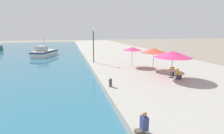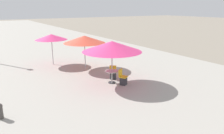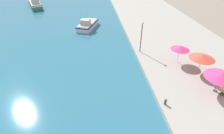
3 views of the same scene
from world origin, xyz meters
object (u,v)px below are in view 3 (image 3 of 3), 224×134
cafe_table (217,87)px  cafe_chair_right (223,92)px  fishing_boat_mid (87,25)px  mooring_bollard (165,102)px  cafe_umbrella_white (202,57)px  fishing_boat_far (35,4)px  cafe_chair_left (217,85)px  lamppost (142,32)px  cafe_umbrella_striped (180,48)px  cafe_umbrella_pink (222,75)px

cafe_table → cafe_chair_right: size_ratio=0.88×
fishing_boat_mid → mooring_bollard: bearing=-51.0°
cafe_umbrella_white → cafe_table: (-0.03, -3.71, -1.60)m
cafe_chair_right → mooring_bollard: size_ratio=1.39×
fishing_boat_far → mooring_bollard: (22.12, -40.59, -0.02)m
fishing_boat_far → cafe_chair_right: size_ratio=10.73×
fishing_boat_far → cafe_chair_right: (28.57, -39.96, -0.04)m
cafe_umbrella_white → fishing_boat_far: bearing=128.4°
cafe_chair_left → lamppost: bearing=163.4°
fishing_boat_mid → cafe_umbrella_striped: (12.08, -15.56, 1.95)m
fishing_boat_far → cafe_umbrella_white: fishing_boat_far is taller
cafe_chair_left → mooring_bollard: (-6.53, -1.82, 0.02)m
mooring_bollard → cafe_umbrella_striped: bearing=58.7°
fishing_boat_far → mooring_bollard: bearing=-82.4°
mooring_bollard → lamppost: lamppost is taller
cafe_umbrella_striped → lamppost: 5.62m
mooring_bollard → cafe_table: bearing=11.7°
cafe_umbrella_white → cafe_umbrella_striped: 2.89m
cafe_chair_left → lamppost: size_ratio=0.20×
cafe_umbrella_pink → cafe_umbrella_striped: size_ratio=1.41×
cafe_umbrella_pink → fishing_boat_far: bearing=125.5°
cafe_umbrella_striped → cafe_chair_right: size_ratio=2.64×
cafe_umbrella_striped → cafe_umbrella_white: bearing=-55.5°
fishing_boat_far → cafe_table: (28.19, -39.34, 0.17)m
cafe_umbrella_striped → cafe_chair_right: (1.98, -6.71, -1.82)m
cafe_umbrella_white → cafe_umbrella_striped: bearing=124.5°
fishing_boat_mid → mooring_bollard: fishing_boat_mid is taller
cafe_umbrella_white → lamppost: size_ratio=0.65×
cafe_chair_right → lamppost: bearing=-89.8°
cafe_chair_right → lamppost: lamppost is taller
fishing_boat_far → cafe_chair_left: bearing=-74.6°
fishing_boat_mid → cafe_table: (13.68, -21.65, 0.34)m
fishing_boat_mid → cafe_umbrella_white: 22.66m
cafe_chair_left → mooring_bollard: cafe_chair_left is taller
fishing_boat_mid → cafe_umbrella_white: bearing=-32.0°
cafe_chair_right → fishing_boat_mid: bearing=-88.7°
fishing_boat_far → lamppost: (22.34, -29.68, 2.73)m
lamppost → cafe_chair_left: bearing=-55.3°
mooring_bollard → lamppost: size_ratio=0.14×
cafe_umbrella_pink → cafe_chair_left: 2.06m
fishing_boat_mid → cafe_umbrella_pink: bearing=-37.3°
lamppost → fishing_boat_far: bearing=127.0°
fishing_boat_mid → cafe_table: fishing_boat_mid is taller
cafe_umbrella_white → cafe_chair_right: cafe_umbrella_white is taller
cafe_umbrella_striped → mooring_bollard: size_ratio=3.68×
fishing_boat_mid → cafe_umbrella_pink: fishing_boat_mid is taller
cafe_chair_right → lamppost: (-6.22, 10.27, 2.77)m
cafe_umbrella_white → cafe_chair_left: (0.42, -3.14, -1.80)m
fishing_boat_far → cafe_chair_left: fishing_boat_far is taller
fishing_boat_far → cafe_umbrella_striped: 42.61m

